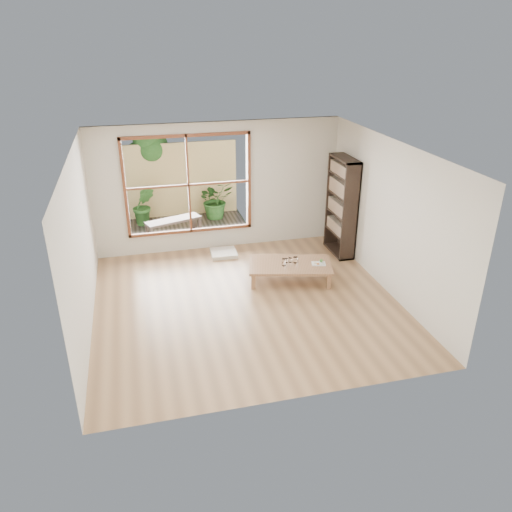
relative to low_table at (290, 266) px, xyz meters
The scene contains 15 objects.
ground 1.18m from the low_table, 147.64° to the right, with size 5.00×5.00×0.00m, color #A87F54.
low_table is the anchor object (origin of this frame).
floor_cushion 1.72m from the low_table, 125.13° to the left, with size 0.51×0.51×0.07m, color silver.
bookshelf 1.80m from the low_table, 35.04° to the left, with size 0.32×0.89×1.98m, color black.
glass_tall 0.18m from the low_table, 163.20° to the right, with size 0.07×0.07×0.13m, color silver.
glass_mid 0.14m from the low_table, 10.50° to the left, with size 0.08×0.08×0.11m, color silver.
glass_short 0.11m from the low_table, 74.74° to the left, with size 0.06×0.06×0.08m, color silver.
glass_small 0.12m from the low_table, 127.50° to the left, with size 0.06×0.06×0.07m, color silver.
food_tray 0.53m from the low_table, 14.96° to the right, with size 0.28×0.23×0.08m.
deck 3.35m from the low_table, 117.96° to the left, with size 2.80×2.00×0.05m, color #3C332B.
garden_bench 3.21m from the low_table, 125.40° to the left, with size 1.27×0.73×0.39m.
bamboo_fence 4.29m from the low_table, 111.63° to the left, with size 2.80×0.06×1.80m, color tan.
shrub_right 3.62m from the low_table, 102.10° to the left, with size 0.83×0.72×0.92m, color #2D5820.
shrub_left 4.25m from the low_table, 125.16° to the left, with size 0.52×0.42×0.94m, color #2D5820.
garden_tree 4.99m from the low_table, 117.83° to the left, with size 1.04×0.85×2.22m.
Camera 1 is at (-1.63, -7.17, 4.23)m, focal length 35.00 mm.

